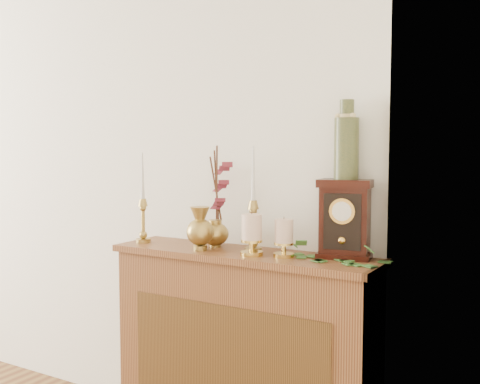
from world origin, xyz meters
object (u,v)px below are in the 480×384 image
Objects in this scene: ginger_jar at (220,201)px; ceramic_vase at (346,144)px; candlestick_center at (253,217)px; bud_vase at (200,229)px; mantel_clock at (345,219)px; candlestick_left at (143,213)px.

ginger_jar is 1.44× the size of ceramic_vase.
ginger_jar is at bearing 164.35° from candlestick_center.
bud_vase is 0.64m from mantel_clock.
ginger_jar is at bearing 173.11° from mantel_clock.
candlestick_left is 0.40m from ginger_jar.
mantel_clock reaches higher than bud_vase.
ceramic_vase reaches higher than candlestick_center.
candlestick_center is at bearing -177.53° from mantel_clock.
ginger_jar is 1.43× the size of mantel_clock.
candlestick_left is at bearing -172.28° from ceramic_vase.
bud_vase is 0.60× the size of mantel_clock.
mantel_clock is (0.61, 0.02, -0.05)m from ginger_jar.
ginger_jar is 0.61m from mantel_clock.
ginger_jar is (0.37, 0.11, 0.07)m from candlestick_left.
mantel_clock is at bearing 11.19° from candlestick_center.
candlestick_center reaches higher than candlestick_left.
candlestick_center is 0.23m from ginger_jar.
candlestick_center is at bearing -15.65° from ginger_jar.
candlestick_center is 0.25m from bud_vase.
candlestick_center is 1.42× the size of mantel_clock.
ginger_jar reaches higher than mantel_clock.
ceramic_vase is at bearing 11.62° from candlestick_center.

